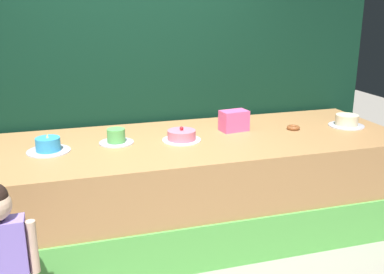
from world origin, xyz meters
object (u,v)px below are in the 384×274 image
pink_box (234,121)px  cake_center_left (48,146)px  donut (293,128)px  cake_far_right (347,121)px  cake_center_right (116,137)px  cake_right (182,136)px  child_figure (0,244)px

pink_box → cake_center_left: size_ratio=0.73×
pink_box → cake_center_left: pink_box is taller
donut → cake_center_left: 2.13m
donut → cake_far_right: size_ratio=0.36×
cake_center_left → cake_center_right: (0.53, 0.07, 0.00)m
pink_box → cake_right: (-0.53, -0.16, -0.05)m
cake_center_right → cake_right: 0.54m
pink_box → cake_center_left: bearing=-174.8°
child_figure → cake_far_right: (2.93, 1.01, 0.24)m
pink_box → cake_right: 0.56m
donut → cake_center_right: 1.59m
cake_center_left → cake_right: size_ratio=1.02×
cake_right → cake_center_right: bearing=171.0°
cake_center_left → pink_box: bearing=5.2°
pink_box → cake_center_right: (-1.06, -0.08, -0.04)m
donut → pink_box: bearing=166.9°
pink_box → donut: pink_box is taller
child_figure → donut: size_ratio=8.72×
cake_center_right → donut: bearing=-1.7°
cake_center_right → child_figure: bearing=-126.3°
pink_box → cake_right: bearing=-163.3°
pink_box → cake_center_right: bearing=-175.9°
donut → cake_center_left: cake_center_left is taller
cake_center_right → cake_far_right: bearing=-2.4°
cake_center_left → cake_right: cake_center_left is taller
child_figure → cake_far_right: child_figure is taller
child_figure → cake_center_left: 1.09m
donut → cake_center_right: bearing=178.3°
cake_right → donut: bearing=1.9°
cake_right → cake_center_left: bearing=179.2°
donut → cake_right: bearing=-178.1°
child_figure → cake_center_left: bearing=75.1°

